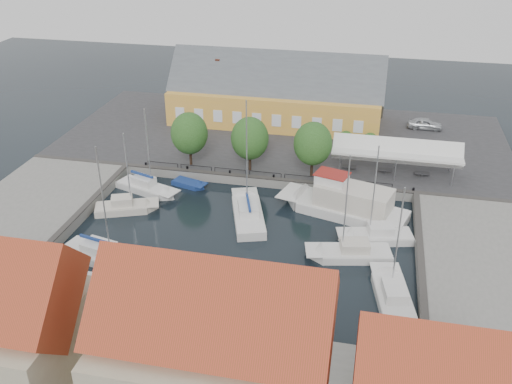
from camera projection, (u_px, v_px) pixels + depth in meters
ground at (243, 235)px, 54.40m from camera, size 140.00×140.00×0.00m
north_quay at (284, 139)px, 74.05m from camera, size 56.00×26.00×1.00m
west_quay at (23, 216)px, 56.56m from camera, size 12.00×24.00×1.00m
east_quay at (489, 271)px, 48.32m from camera, size 12.00×24.00×1.00m
quay_edge_fittings at (254, 201)px, 58.01m from camera, size 56.00×24.72×0.40m
warehouse at (272, 96)px, 77.33m from camera, size 28.56×14.00×9.55m
tent_canopy at (397, 152)px, 62.59m from camera, size 14.00×4.00×2.83m
quay_trees at (250, 138)px, 62.87m from camera, size 18.20×4.20×6.30m
car_silver at (425, 124)px, 75.47m from camera, size 4.52×1.85×1.53m
car_red at (257, 142)px, 70.30m from camera, size 1.94×4.22×1.34m
center_sailboat at (248, 215)px, 56.92m from camera, size 5.41×9.50×12.65m
trawler at (347, 205)px, 57.36m from camera, size 13.79×7.47×5.00m
east_boat_a at (377, 238)px, 53.43m from camera, size 7.38×3.95×10.24m
east_boat_b at (351, 255)px, 50.93m from camera, size 8.00×4.05×10.62m
east_boat_c at (393, 298)px, 45.49m from camera, size 4.00×8.36×10.40m
west_boat_a at (147, 189)px, 62.12m from camera, size 7.79×4.51×10.23m
west_boat_b at (125, 209)px, 58.31m from camera, size 6.76×4.40×9.12m
west_boat_d at (103, 257)px, 50.57m from camera, size 9.07×4.49×11.70m
launch_sw at (63, 280)px, 47.84m from camera, size 5.58×2.15×0.98m
launch_nw at (189, 185)px, 63.41m from camera, size 4.24×2.64×0.88m
townhouses at (178, 369)px, 31.24m from camera, size 36.30×8.50×12.00m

